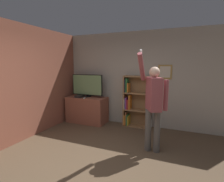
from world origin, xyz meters
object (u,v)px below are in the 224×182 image
at_px(television, 87,85).
at_px(person, 153,101).
at_px(bookshelf, 135,102).
at_px(game_console, 79,96).

bearing_deg(television, person, -27.34).
bearing_deg(person, bookshelf, -177.77).
relative_size(bookshelf, person, 0.72).
bearing_deg(television, bookshelf, 6.55).
height_order(television, bookshelf, television).
xyz_separation_m(game_console, bookshelf, (1.64, 0.34, -0.11)).
bearing_deg(bookshelf, television, -173.45).
bearing_deg(game_console, person, -22.11).
relative_size(game_console, person, 0.11).
height_order(game_console, person, person).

